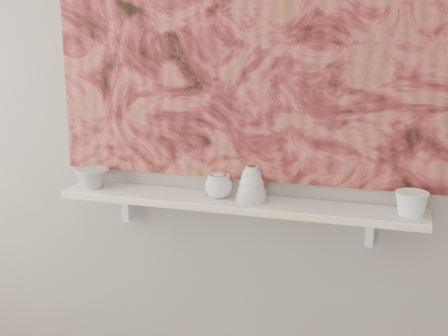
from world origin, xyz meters
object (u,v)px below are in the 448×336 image
at_px(shelf, 238,203).
at_px(bowl_white, 411,203).
at_px(bowl_grey, 92,177).
at_px(bell_vessel, 252,184).
at_px(cup_cream, 219,186).
at_px(painting, 245,34).

xyz_separation_m(shelf, bowl_white, (0.63, 0.00, 0.06)).
distance_m(bowl_grey, bell_vessel, 0.67).
xyz_separation_m(cup_cream, bell_vessel, (0.13, 0.00, 0.02)).
relative_size(bowl_grey, bell_vessel, 1.02).
distance_m(painting, bowl_grey, 0.84).
bearing_deg(shelf, bell_vessel, 0.00).
bearing_deg(bowl_grey, bell_vessel, 0.00).
bearing_deg(bowl_grey, shelf, 0.00).
bearing_deg(painting, bell_vessel, -56.40).
bearing_deg(bowl_white, cup_cream, 180.00).
bearing_deg(bowl_white, bell_vessel, 180.00).
bearing_deg(cup_cream, bell_vessel, 0.00).
xyz_separation_m(shelf, bowl_grey, (-0.61, 0.00, 0.05)).
bearing_deg(painting, bowl_grey, -172.50).
relative_size(painting, bowl_grey, 10.89).
bearing_deg(bowl_white, bowl_grey, 180.00).
height_order(shelf, bowl_white, bowl_white).
distance_m(bowl_grey, cup_cream, 0.54).
bearing_deg(shelf, bowl_grey, 180.00).
relative_size(painting, bell_vessel, 11.10).
height_order(painting, cup_cream, painting).
distance_m(shelf, bell_vessel, 0.10).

